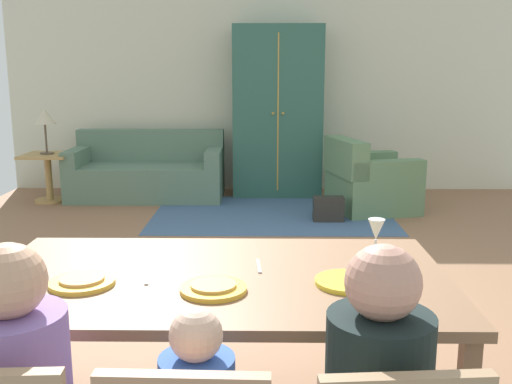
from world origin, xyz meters
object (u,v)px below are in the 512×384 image
object	(u,v)px
plate_near_man	(82,282)
side_table	(48,171)
armchair	(368,183)
table_lamp	(44,118)
plate_near_child	(213,289)
wine_glass	(376,231)
dining_table	(217,290)
couch	(148,173)
handbag	(328,209)
plate_near_woman	(347,282)
armoire	(277,112)

from	to	relation	value
plate_near_man	side_table	bearing A→B (deg)	111.48
armchair	table_lamp	world-z (taller)	table_lamp
plate_near_child	wine_glass	size ratio (longest dim) A/B	1.34
side_table	armchair	bearing A→B (deg)	-6.26
dining_table	side_table	world-z (taller)	dining_table
plate_near_man	table_lamp	size ratio (longest dim) A/B	0.46
side_table	couch	bearing A→B (deg)	12.71
handbag	plate_near_woman	bearing A→B (deg)	-95.28
couch	table_lamp	size ratio (longest dim) A/B	3.44
couch	side_table	distance (m)	1.18
armoire	plate_near_man	bearing A→B (deg)	-99.26
couch	armoire	bearing A→B (deg)	7.71
armchair	plate_near_woman	bearing A→B (deg)	-101.07
handbag	side_table	bearing A→B (deg)	164.62
plate_near_child	table_lamp	bearing A→B (deg)	116.23
plate_near_man	wine_glass	xyz separation A→B (m)	(1.17, 0.30, 0.12)
armoire	side_table	xyz separation A→B (m)	(-2.76, -0.48, -0.67)
plate_near_man	plate_near_child	xyz separation A→B (m)	(0.51, -0.06, 0.00)
dining_table	couch	xyz separation A→B (m)	(-1.26, 4.96, -0.39)
plate_near_woman	wine_glass	size ratio (longest dim) A/B	1.34
armchair	table_lamp	distance (m)	3.85
wine_glass	handbag	world-z (taller)	wine_glass
wine_glass	side_table	world-z (taller)	wine_glass
wine_glass	armoire	xyz separation A→B (m)	(-0.31, 5.00, 0.16)
dining_table	table_lamp	size ratio (longest dim) A/B	3.42
couch	plate_near_man	bearing A→B (deg)	-81.60
table_lamp	dining_table	bearing A→B (deg)	-62.91
plate_near_man	armoire	distance (m)	5.37
plate_near_woman	wine_glass	bearing A→B (deg)	60.72
couch	table_lamp	distance (m)	1.37
plate_near_man	armoire	size ratio (longest dim) A/B	0.12
couch	armchair	size ratio (longest dim) A/B	1.78
wine_glass	couch	bearing A→B (deg)	111.93
dining_table	side_table	bearing A→B (deg)	117.09
plate_near_woman	wine_glass	distance (m)	0.34
plate_near_child	handbag	distance (m)	4.12
plate_near_man	armchair	distance (m)	4.81
table_lamp	handbag	distance (m)	3.51
armchair	handbag	world-z (taller)	armchair
plate_near_woman	wine_glass	xyz separation A→B (m)	(0.16, 0.28, 0.12)
armoire	side_table	distance (m)	2.88
plate_near_woman	table_lamp	distance (m)	5.62
table_lamp	handbag	size ratio (longest dim) A/B	1.69
armoire	table_lamp	world-z (taller)	armoire
plate_near_child	couch	distance (m)	5.31
couch	wine_glass	bearing A→B (deg)	-68.07
plate_near_man	handbag	size ratio (longest dim) A/B	0.78
plate_near_child	handbag	xyz separation A→B (m)	(0.87, 3.98, -0.64)
armoire	plate_near_woman	bearing A→B (deg)	-88.35
plate_near_child	armoire	distance (m)	5.37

